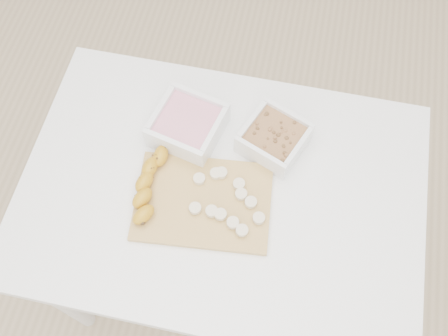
% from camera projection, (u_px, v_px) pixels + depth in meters
% --- Properties ---
extents(ground, '(3.50, 3.50, 0.00)m').
position_uv_depth(ground, '(222.00, 267.00, 1.91)').
color(ground, '#C6AD89').
rests_on(ground, ground).
extents(table, '(1.00, 0.70, 0.75)m').
position_uv_depth(table, '(222.00, 204.00, 1.32)').
color(table, white).
rests_on(table, ground).
extents(bowl_yogurt, '(0.20, 0.20, 0.08)m').
position_uv_depth(bowl_yogurt, '(188.00, 125.00, 1.27)').
color(bowl_yogurt, white).
rests_on(bowl_yogurt, table).
extents(bowl_granola, '(0.19, 0.19, 0.07)m').
position_uv_depth(bowl_granola, '(274.00, 138.00, 1.26)').
color(bowl_granola, white).
rests_on(bowl_granola, table).
extents(cutting_board, '(0.35, 0.26, 0.01)m').
position_uv_depth(cutting_board, '(203.00, 202.00, 1.21)').
color(cutting_board, tan).
rests_on(cutting_board, table).
extents(banana, '(0.09, 0.21, 0.04)m').
position_uv_depth(banana, '(149.00, 186.00, 1.20)').
color(banana, '#B67F15').
rests_on(banana, cutting_board).
extents(banana_slices, '(0.19, 0.17, 0.02)m').
position_uv_depth(banana_slices, '(227.00, 201.00, 1.20)').
color(banana_slices, beige).
rests_on(banana_slices, cutting_board).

